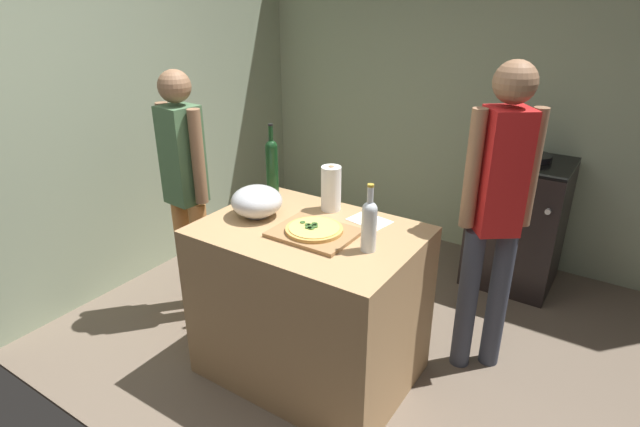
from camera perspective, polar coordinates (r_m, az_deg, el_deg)
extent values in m
cube|color=#6B5B4C|center=(3.49, 6.66, -11.64)|extent=(4.18, 3.26, 0.02)
cube|color=#99A889|center=(4.20, 16.38, 13.19)|extent=(4.18, 0.10, 2.60)
cube|color=#99A889|center=(4.06, -16.73, 12.82)|extent=(0.10, 3.26, 2.60)
cube|color=tan|center=(2.80, -1.14, -9.99)|extent=(1.11, 0.79, 0.89)
cube|color=#9E7247|center=(2.52, -0.65, -2.20)|extent=(0.40, 0.32, 0.02)
cylinder|color=tan|center=(2.51, -0.65, -1.80)|extent=(0.29, 0.29, 0.02)
cylinder|color=#EAC660|center=(2.50, -0.66, -1.58)|extent=(0.25, 0.25, 0.00)
cylinder|color=#335926|center=(2.50, -1.37, -1.57)|extent=(0.03, 0.03, 0.01)
cylinder|color=#335926|center=(2.49, -1.19, -1.67)|extent=(0.02, 0.02, 0.01)
cylinder|color=#335926|center=(2.52, -0.52, -1.31)|extent=(0.02, 0.02, 0.01)
cylinder|color=#335926|center=(2.52, -1.10, -1.35)|extent=(0.03, 0.03, 0.01)
cylinder|color=#335926|center=(2.49, -0.95, -1.68)|extent=(0.03, 0.03, 0.01)
cylinder|color=#335926|center=(2.53, -0.61, -1.17)|extent=(0.03, 0.03, 0.01)
cylinder|color=#335926|center=(2.53, -1.42, -1.25)|extent=(0.03, 0.03, 0.01)
cylinder|color=#335926|center=(2.50, -0.61, -1.48)|extent=(0.03, 0.03, 0.01)
cylinder|color=#335926|center=(2.55, -1.96, -0.99)|extent=(0.03, 0.03, 0.01)
cylinder|color=#B2B2B7|center=(2.75, -7.02, -0.16)|extent=(0.11, 0.11, 0.01)
ellipsoid|color=silver|center=(2.72, -7.11, 1.38)|extent=(0.27, 0.27, 0.16)
cylinder|color=white|center=(2.77, 1.25, 2.83)|extent=(0.11, 0.11, 0.25)
cylinder|color=#997551|center=(2.77, 1.25, 2.87)|extent=(0.03, 0.03, 0.25)
cylinder|color=#143819|center=(3.04, -5.39, 4.97)|extent=(0.07, 0.07, 0.28)
sphere|color=#143819|center=(3.00, -5.49, 7.49)|extent=(0.07, 0.07, 0.07)
cylinder|color=#143819|center=(2.98, -5.55, 8.82)|extent=(0.03, 0.03, 0.10)
cylinder|color=black|center=(2.97, -5.59, 9.86)|extent=(0.03, 0.03, 0.01)
cylinder|color=silver|center=(2.34, 5.50, -1.86)|extent=(0.07, 0.07, 0.21)
sphere|color=silver|center=(2.30, 5.60, 0.47)|extent=(0.07, 0.07, 0.07)
cylinder|color=silver|center=(2.27, 5.66, 1.98)|extent=(0.03, 0.03, 0.09)
cylinder|color=gold|center=(2.26, 5.71, 3.15)|extent=(0.03, 0.03, 0.01)
cube|color=white|center=(2.68, 5.57, -0.80)|extent=(0.23, 0.18, 0.00)
cube|color=black|center=(3.93, 21.20, -1.11)|extent=(0.60, 0.56, 0.91)
cube|color=black|center=(3.77, 22.23, 5.35)|extent=(0.60, 0.56, 0.02)
cylinder|color=silver|center=(3.62, 17.29, 1.75)|extent=(0.04, 0.02, 0.04)
cylinder|color=silver|center=(3.58, 19.55, 1.24)|extent=(0.04, 0.02, 0.04)
cylinder|color=silver|center=(3.56, 21.85, 0.72)|extent=(0.04, 0.02, 0.04)
cylinder|color=silver|center=(3.54, 24.18, 0.19)|extent=(0.04, 0.02, 0.04)
cylinder|color=black|center=(3.80, 22.93, 5.84)|extent=(0.23, 0.23, 0.04)
cylinder|color=#D88C4C|center=(3.51, -14.88, -4.29)|extent=(0.11, 0.11, 0.79)
cylinder|color=#D88C4C|center=(3.39, -13.04, -5.19)|extent=(0.11, 0.11, 0.79)
cube|color=#4C724C|center=(3.19, -15.19, 6.33)|extent=(0.22, 0.22, 0.60)
cylinder|color=#936B4C|center=(3.30, -16.80, 7.00)|extent=(0.08, 0.08, 0.57)
cylinder|color=#936B4C|center=(3.07, -13.53, 6.14)|extent=(0.08, 0.08, 0.57)
sphere|color=#936B4C|center=(3.10, -16.01, 13.55)|extent=(0.19, 0.19, 0.19)
cylinder|color=#383D4C|center=(3.03, 19.29, -9.04)|extent=(0.11, 0.11, 0.85)
cylinder|color=#383D4C|center=(2.97, 16.17, -9.31)|extent=(0.11, 0.11, 0.85)
cube|color=red|center=(2.68, 19.70, 4.39)|extent=(0.29, 0.28, 0.64)
cylinder|color=#936B4C|center=(2.74, 22.62, 4.68)|extent=(0.08, 0.08, 0.61)
cylinder|color=#936B4C|center=(2.62, 16.74, 4.73)|extent=(0.08, 0.08, 0.61)
sphere|color=#936B4C|center=(2.58, 21.05, 13.58)|extent=(0.21, 0.21, 0.21)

